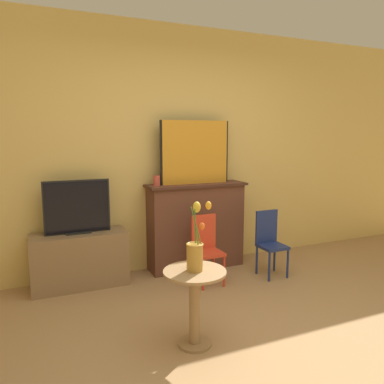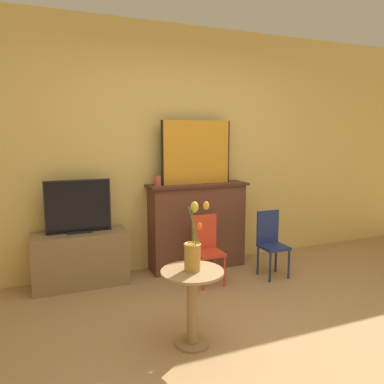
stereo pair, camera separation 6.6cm
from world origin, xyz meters
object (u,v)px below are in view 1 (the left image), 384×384
object	(u,v)px
painting	(195,152)
tv_monitor	(77,208)
chair_red	(206,246)
chair_blue	(270,240)
vase_tulips	(196,250)

from	to	relation	value
painting	tv_monitor	xyz separation A→B (m)	(-1.29, -0.05, -0.52)
painting	chair_red	distance (m)	1.05
painting	chair_blue	bearing A→B (deg)	-40.32
painting	tv_monitor	world-z (taller)	painting
painting	tv_monitor	size ratio (longest dim) A/B	1.29
tv_monitor	chair_blue	xyz separation A→B (m)	(1.93, -0.50, -0.41)
painting	vase_tulips	distance (m)	1.74
chair_blue	vase_tulips	size ratio (longest dim) A/B	1.45
chair_red	vase_tulips	world-z (taller)	vase_tulips
chair_blue	vase_tulips	world-z (taller)	vase_tulips
tv_monitor	chair_red	size ratio (longest dim) A/B	0.90
tv_monitor	chair_blue	bearing A→B (deg)	-14.48
painting	chair_blue	size ratio (longest dim) A/B	1.16
vase_tulips	tv_monitor	bearing A→B (deg)	113.67
tv_monitor	vase_tulips	size ratio (longest dim) A/B	1.31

